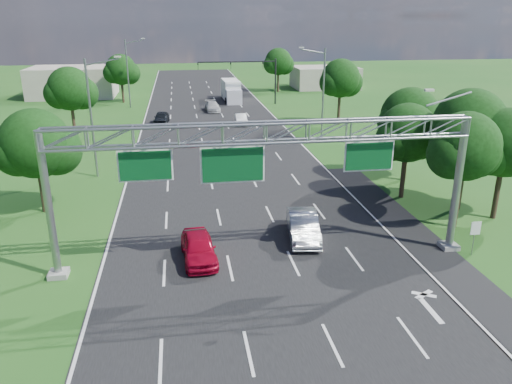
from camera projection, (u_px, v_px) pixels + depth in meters
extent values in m
plane|color=#1B5018|center=(229.00, 170.00, 45.20)|extent=(220.00, 220.00, 0.00)
cube|color=black|center=(229.00, 170.00, 45.20)|extent=(18.00, 180.00, 0.02)
cube|color=black|center=(413.00, 236.00, 31.75)|extent=(3.00, 30.00, 0.02)
cube|color=gray|center=(449.00, 246.00, 30.03)|extent=(1.00, 1.00, 0.30)
cylinder|color=gray|center=(457.00, 186.00, 28.74)|extent=(0.44, 0.44, 8.00)
cube|color=gray|center=(59.00, 274.00, 26.80)|extent=(1.00, 1.00, 0.30)
cylinder|color=gray|center=(49.00, 207.00, 25.51)|extent=(0.40, 0.40, 8.00)
cylinder|color=gray|center=(449.00, 99.00, 26.90)|extent=(2.54, 0.12, 0.79)
cube|color=beige|center=(429.00, 90.00, 26.56)|extent=(0.50, 0.22, 0.12)
cube|color=white|center=(145.00, 165.00, 25.54)|extent=(2.80, 0.05, 1.70)
cube|color=#08451D|center=(145.00, 166.00, 25.49)|extent=(2.62, 0.05, 1.52)
cube|color=white|center=(233.00, 164.00, 26.24)|extent=(3.40, 0.05, 2.00)
cube|color=#08451D|center=(233.00, 165.00, 26.18)|extent=(3.22, 0.05, 1.82)
cube|color=white|center=(369.00, 156.00, 27.27)|extent=(2.80, 0.05, 1.70)
cube|color=#08451D|center=(369.00, 156.00, 27.21)|extent=(2.62, 0.05, 1.52)
cylinder|color=gray|center=(474.00, 239.00, 28.94)|extent=(0.06, 0.06, 2.00)
cube|color=white|center=(476.00, 228.00, 28.68)|extent=(0.60, 0.04, 0.80)
cylinder|color=black|center=(275.00, 82.00, 78.22)|extent=(0.24, 0.24, 7.00)
cylinder|color=black|center=(237.00, 62.00, 76.32)|extent=(12.00, 0.18, 0.18)
imported|color=black|center=(198.00, 66.00, 75.64)|extent=(0.18, 0.22, 1.10)
imported|color=black|center=(231.00, 66.00, 76.36)|extent=(0.18, 0.22, 1.10)
imported|color=black|center=(263.00, 65.00, 77.08)|extent=(0.18, 0.22, 1.10)
cylinder|color=gray|center=(91.00, 120.00, 41.88)|extent=(0.20, 0.20, 10.00)
cylinder|color=gray|center=(101.00, 62.00, 40.49)|extent=(2.78, 0.12, 0.60)
cube|color=beige|center=(117.00, 57.00, 40.55)|extent=(0.55, 0.22, 0.12)
cylinder|color=gray|center=(128.00, 74.00, 74.49)|extent=(0.20, 0.20, 10.00)
cylinder|color=gray|center=(134.00, 41.00, 73.10)|extent=(2.78, 0.12, 0.60)
cube|color=beige|center=(143.00, 38.00, 73.16)|extent=(0.55, 0.22, 0.12)
cylinder|color=gray|center=(323.00, 96.00, 54.50)|extent=(0.20, 0.20, 10.00)
cylinder|color=gray|center=(313.00, 51.00, 52.74)|extent=(2.78, 0.12, 0.60)
cube|color=beige|center=(301.00, 47.00, 52.42)|extent=(0.55, 0.22, 0.12)
cylinder|color=#2D2116|center=(457.00, 200.00, 32.53)|extent=(0.36, 0.36, 3.74)
sphere|color=black|center=(465.00, 146.00, 31.32)|extent=(4.40, 4.40, 4.40)
sphere|color=black|center=(476.00, 152.00, 32.04)|extent=(3.30, 3.30, 3.30)
sphere|color=black|center=(452.00, 155.00, 31.05)|extent=(3.08, 3.08, 3.08)
cylinder|color=#2D2116|center=(461.00, 181.00, 35.54)|extent=(0.36, 0.36, 4.18)
sphere|color=black|center=(469.00, 125.00, 34.18)|extent=(5.00, 5.00, 5.00)
sphere|color=black|center=(482.00, 132.00, 34.94)|extent=(3.75, 3.75, 3.75)
sphere|color=black|center=(456.00, 134.00, 33.90)|extent=(3.50, 3.50, 3.50)
cylinder|color=#2D2116|center=(403.00, 177.00, 38.05)|extent=(0.36, 0.36, 3.30)
sphere|color=black|center=(407.00, 133.00, 36.92)|extent=(4.40, 4.40, 4.40)
sphere|color=black|center=(418.00, 138.00, 37.63)|extent=(3.30, 3.30, 3.30)
sphere|color=black|center=(396.00, 140.00, 36.64)|extent=(3.08, 3.08, 3.08)
cylinder|color=#2D2116|center=(497.00, 194.00, 34.01)|extent=(0.36, 0.36, 3.52)
sphere|color=black|center=(506.00, 143.00, 32.80)|extent=(4.60, 4.60, 4.60)
sphere|color=black|center=(493.00, 151.00, 32.53)|extent=(3.22, 3.22, 3.22)
cylinder|color=#2D2116|center=(405.00, 160.00, 42.03)|extent=(0.36, 0.36, 3.52)
sphere|color=black|center=(410.00, 117.00, 40.80)|extent=(4.80, 4.80, 4.80)
sphere|color=black|center=(420.00, 123.00, 41.55)|extent=(3.60, 3.60, 3.60)
sphere|color=black|center=(398.00, 124.00, 40.53)|extent=(3.36, 3.36, 3.36)
cylinder|color=#2D2116|center=(42.00, 191.00, 35.22)|extent=(0.36, 0.36, 3.08)
sphere|color=black|center=(35.00, 143.00, 34.06)|extent=(4.80, 4.80, 4.80)
sphere|color=black|center=(56.00, 150.00, 34.81)|extent=(3.60, 3.60, 3.60)
sphere|color=black|center=(18.00, 152.00, 33.79)|extent=(3.36, 3.36, 3.36)
cylinder|color=#2D2116|center=(74.00, 123.00, 56.25)|extent=(0.36, 0.36, 3.74)
sphere|color=black|center=(70.00, 89.00, 54.99)|extent=(4.80, 4.80, 4.80)
sphere|color=black|center=(82.00, 93.00, 55.73)|extent=(3.60, 3.60, 3.60)
sphere|color=black|center=(59.00, 94.00, 54.71)|extent=(3.36, 3.36, 3.36)
cylinder|color=#2D2116|center=(123.00, 92.00, 80.05)|extent=(0.36, 0.36, 3.30)
sphere|color=black|center=(121.00, 69.00, 78.86)|extent=(4.80, 4.80, 4.80)
sphere|color=black|center=(129.00, 73.00, 79.60)|extent=(3.60, 3.60, 3.60)
sphere|color=black|center=(114.00, 73.00, 78.58)|extent=(3.36, 3.36, 3.36)
cylinder|color=#2D2116|center=(339.00, 109.00, 63.60)|extent=(0.36, 0.36, 3.96)
sphere|color=black|center=(341.00, 78.00, 62.30)|extent=(4.80, 4.80, 4.80)
sphere|color=black|center=(348.00, 82.00, 63.05)|extent=(3.60, 3.60, 3.60)
sphere|color=black|center=(333.00, 83.00, 62.03)|extent=(3.36, 3.36, 3.36)
cylinder|color=#2D2116|center=(278.00, 82.00, 91.34)|extent=(0.36, 0.36, 3.52)
sphere|color=black|center=(278.00, 61.00, 90.11)|extent=(4.80, 4.80, 4.80)
sphere|color=black|center=(284.00, 65.00, 90.86)|extent=(3.60, 3.60, 3.60)
sphere|color=black|center=(273.00, 64.00, 89.84)|extent=(3.36, 3.36, 3.36)
cube|color=#A09786|center=(73.00, 82.00, 85.92)|extent=(14.00, 10.00, 5.00)
cube|color=#A09786|center=(325.00, 77.00, 96.42)|extent=(12.00, 9.00, 4.00)
imported|color=#A60722|center=(199.00, 248.00, 28.37)|extent=(2.15, 4.69, 1.56)
imported|color=#9FA3AA|center=(303.00, 226.00, 31.17)|extent=(2.39, 5.22, 1.66)
imported|color=#B9B9B9|center=(212.00, 106.00, 73.10)|extent=(2.20, 4.86, 1.38)
imported|color=black|center=(161.00, 118.00, 64.71)|extent=(2.13, 4.55, 1.51)
imported|color=white|center=(241.00, 119.00, 64.17)|extent=(1.50, 4.03, 1.32)
cube|color=white|center=(231.00, 89.00, 82.61)|extent=(2.73, 6.33, 3.12)
cube|color=silver|center=(234.00, 97.00, 78.73)|extent=(2.48, 2.38, 2.29)
cylinder|color=black|center=(226.00, 101.00, 78.97)|extent=(0.36, 1.04, 1.04)
cylinder|color=black|center=(241.00, 100.00, 79.30)|extent=(0.36, 1.04, 1.04)
cylinder|color=black|center=(223.00, 95.00, 84.78)|extent=(0.36, 1.04, 1.04)
cylinder|color=black|center=(236.00, 95.00, 85.11)|extent=(0.36, 1.04, 1.04)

